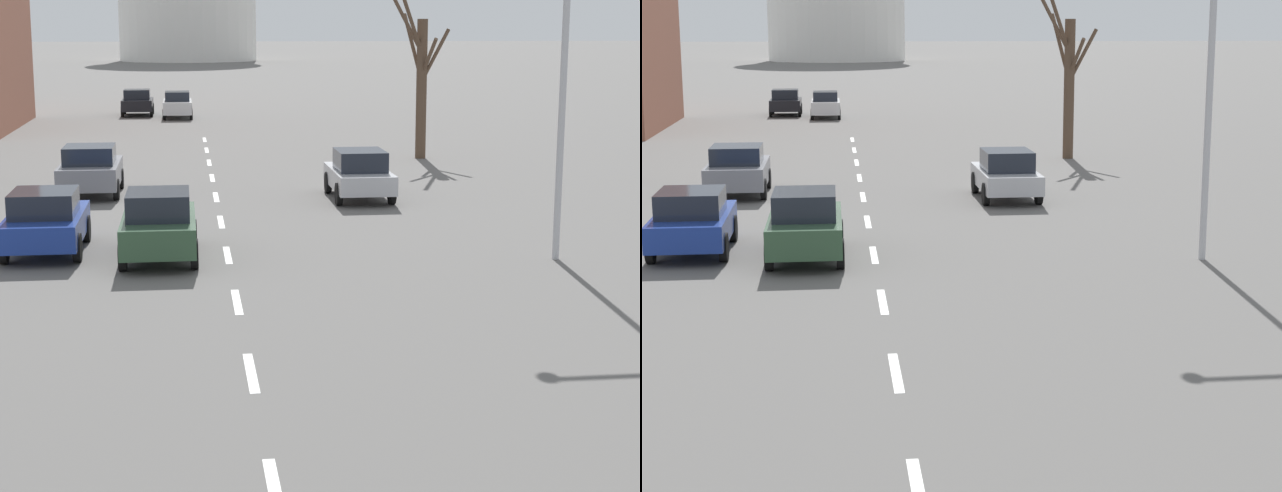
{
  "view_description": "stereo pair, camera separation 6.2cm",
  "coord_description": "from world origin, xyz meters",
  "views": [
    {
      "loc": [
        -0.95,
        -3.61,
        5.41
      ],
      "look_at": [
        0.24,
        5.82,
        3.45
      ],
      "focal_mm": 60.0,
      "sensor_mm": 36.0,
      "label": 1
    },
    {
      "loc": [
        -0.89,
        -3.62,
        5.41
      ],
      "look_at": [
        0.24,
        5.82,
        3.45
      ],
      "focal_mm": 60.0,
      "sensor_mm": 36.0,
      "label": 2
    }
  ],
  "objects": [
    {
      "name": "street_lamp_right",
      "position": [
        7.18,
        20.24,
        4.8
      ],
      "size": [
        2.61,
        0.36,
        7.67
      ],
      "color": "#B2B2B7",
      "rests_on": "ground_plane"
    },
    {
      "name": "lane_stripe_3",
      "position": [
        0.0,
        17.15,
        0.0
      ],
      "size": [
        0.16,
        2.0,
        0.01
      ],
      "primitive_type": "cube",
      "color": "silver",
      "rests_on": "ground_plane"
    },
    {
      "name": "sedan_far_right",
      "position": [
        4.54,
        29.74,
        0.81
      ],
      "size": [
        1.84,
        4.04,
        1.58
      ],
      "color": "#B7B7BC",
      "rests_on": "ground_plane"
    },
    {
      "name": "lane_stripe_9",
      "position": [
        0.0,
        44.15,
        0.0
      ],
      "size": [
        0.16,
        2.0,
        0.01
      ],
      "primitive_type": "cube",
      "color": "silver",
      "rests_on": "ground_plane"
    },
    {
      "name": "sedan_distant_centre",
      "position": [
        -4.35,
        22.51,
        0.79
      ],
      "size": [
        1.86,
        3.93,
        1.55
      ],
      "color": "navy",
      "rests_on": "ground_plane"
    },
    {
      "name": "lane_stripe_10",
      "position": [
        0.0,
        48.65,
        0.0
      ],
      "size": [
        0.16,
        2.0,
        0.01
      ],
      "primitive_type": "cube",
      "color": "silver",
      "rests_on": "ground_plane"
    },
    {
      "name": "lane_stripe_5",
      "position": [
        0.0,
        26.15,
        0.0
      ],
      "size": [
        0.16,
        2.0,
        0.01
      ],
      "primitive_type": "cube",
      "color": "silver",
      "rests_on": "ground_plane"
    },
    {
      "name": "lane_stripe_6",
      "position": [
        0.0,
        30.65,
        0.0
      ],
      "size": [
        0.16,
        2.0,
        0.01
      ],
      "primitive_type": "cube",
      "color": "silver",
      "rests_on": "ground_plane"
    },
    {
      "name": "lane_stripe_4",
      "position": [
        0.0,
        21.65,
        0.0
      ],
      "size": [
        0.16,
        2.0,
        0.01
      ],
      "primitive_type": "cube",
      "color": "silver",
      "rests_on": "ground_plane"
    },
    {
      "name": "sedan_near_right",
      "position": [
        -4.04,
        31.69,
        0.83
      ],
      "size": [
        1.95,
        4.0,
        1.62
      ],
      "color": "slate",
      "rests_on": "ground_plane"
    },
    {
      "name": "sedan_far_left",
      "position": [
        -1.61,
        21.43,
        0.84
      ],
      "size": [
        1.78,
        3.99,
        1.64
      ],
      "color": "#2D4C33",
      "rests_on": "ground_plane"
    },
    {
      "name": "lane_stripe_8",
      "position": [
        0.0,
        39.65,
        0.0
      ],
      "size": [
        0.16,
        2.0,
        0.01
      ],
      "primitive_type": "cube",
      "color": "silver",
      "rests_on": "ground_plane"
    },
    {
      "name": "bare_tree_right_near",
      "position": [
        8.78,
        40.07,
        3.3
      ],
      "size": [
        2.39,
        2.67,
        6.84
      ],
      "color": "brown",
      "rests_on": "ground_plane"
    },
    {
      "name": "sedan_mid_centre",
      "position": [
        -1.34,
        61.51,
        0.81
      ],
      "size": [
        1.76,
        4.21,
        1.6
      ],
      "color": "silver",
      "rests_on": "ground_plane"
    },
    {
      "name": "lane_stripe_1",
      "position": [
        0.0,
        8.15,
        0.0
      ],
      "size": [
        0.16,
        2.0,
        0.01
      ],
      "primitive_type": "cube",
      "color": "silver",
      "rests_on": "ground_plane"
    },
    {
      "name": "lane_stripe_2",
      "position": [
        0.0,
        12.65,
        0.0
      ],
      "size": [
        0.16,
        2.0,
        0.01
      ],
      "primitive_type": "cube",
      "color": "silver",
      "rests_on": "ground_plane"
    },
    {
      "name": "sedan_near_left",
      "position": [
        -3.8,
        63.8,
        0.82
      ],
      "size": [
        1.93,
        3.88,
        1.61
      ],
      "color": "black",
      "rests_on": "ground_plane"
    },
    {
      "name": "lane_stripe_7",
      "position": [
        0.0,
        35.15,
        0.0
      ],
      "size": [
        0.16,
        2.0,
        0.01
      ],
      "primitive_type": "cube",
      "color": "silver",
      "rests_on": "ground_plane"
    }
  ]
}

